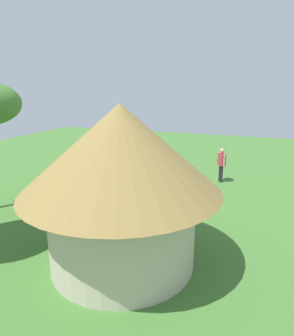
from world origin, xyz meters
The scene contains 13 objects.
ground_plane centered at (0.00, 0.00, 0.00)m, with size 36.00×36.00×0.00m, color #437430.
thatched_hut centered at (-1.09, 6.49, 2.52)m, with size 5.29×5.29×4.42m.
shade_umbrella centered at (1.56, 0.53, 2.86)m, with size 3.28×3.28×3.26m.
patio_dining_table centered at (1.56, 0.53, 0.66)m, with size 1.67×1.15×0.74m.
patio_chair_near_lawn centered at (0.96, 1.69, 0.52)m, with size 0.58×0.57×0.90m.
patio_chair_west_end centered at (2.19, -0.60, 0.52)m, with size 0.59×0.58×0.90m.
guest_beside_umbrella centered at (2.11, 2.22, 0.98)m, with size 0.54×0.36×1.63m.
guest_behind_table centered at (1.35, 2.48, 1.00)m, with size 0.23×0.59×1.66m.
standing_watcher centered at (-2.70, -2.05, 1.06)m, with size 0.46×0.53×1.77m.
striped_lounge_chair centered at (-2.24, 1.14, 0.25)m, with size 0.97×0.86×0.59m.
zebra_nearest_camera centered at (-0.97, -0.63, 0.92)m, with size 1.27×2.09×1.46m.
zebra_by_umbrella centered at (2.94, -2.10, 1.05)m, with size 1.35×1.92×1.59m.
brick_patio_kerb centered at (2.71, -4.06, 0.04)m, with size 2.80×0.36×0.08m, color #A45952.
Camera 1 is at (-4.37, 13.32, 4.80)m, focal length 32.19 mm.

